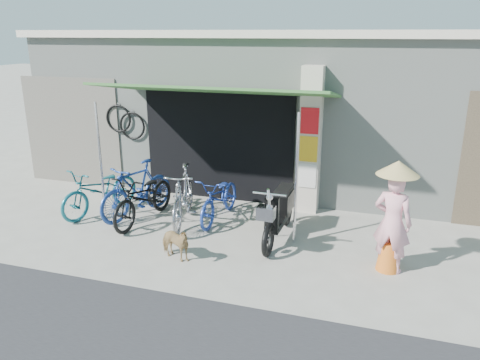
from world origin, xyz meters
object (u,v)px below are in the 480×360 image
(bike_blue, at_px, (137,189))
(nun, at_px, (393,218))
(moped, at_px, (279,212))
(bike_black, at_px, (144,197))
(bike_silver, at_px, (183,196))
(street_dog, at_px, (174,243))
(bike_teal, at_px, (101,190))
(bike_navy, at_px, (220,198))

(bike_blue, distance_m, nun, 5.03)
(nun, bearing_deg, moped, -2.07)
(bike_black, relative_size, bike_silver, 1.02)
(bike_blue, bearing_deg, bike_silver, 13.75)
(moped, bearing_deg, bike_blue, 177.02)
(street_dog, bearing_deg, bike_teal, 77.58)
(bike_teal, bearing_deg, nun, 9.83)
(bike_silver, xyz_separation_m, street_dog, (0.49, -1.47, -0.28))
(bike_black, xyz_separation_m, nun, (4.65, -0.62, 0.38))
(bike_black, bearing_deg, moped, 5.60)
(bike_teal, bearing_deg, bike_blue, 23.62)
(bike_blue, distance_m, moped, 3.02)
(bike_blue, relative_size, moped, 0.96)
(bike_blue, height_order, bike_black, bike_blue)
(moped, distance_m, nun, 2.07)
(bike_black, distance_m, moped, 2.72)
(street_dog, bearing_deg, nun, -58.82)
(bike_teal, height_order, bike_blue, bike_blue)
(bike_black, xyz_separation_m, street_dog, (1.26, -1.32, -0.22))
(moped, bearing_deg, bike_navy, 159.64)
(bike_teal, distance_m, moped, 3.81)
(bike_silver, bearing_deg, street_dog, -84.47)
(bike_silver, height_order, nun, nun)
(bike_blue, xyz_separation_m, street_dog, (1.55, -1.55, -0.27))
(bike_blue, height_order, bike_navy, bike_blue)
(bike_black, bearing_deg, bike_silver, 16.04)
(nun, bearing_deg, bike_navy, -3.40)
(bike_silver, distance_m, bike_navy, 0.74)
(bike_black, height_order, street_dog, bike_black)
(bike_silver, bearing_deg, bike_blue, 162.58)
(bike_navy, bearing_deg, moped, -18.93)
(bike_navy, distance_m, moped, 1.43)
(bike_teal, distance_m, bike_navy, 2.51)
(bike_black, height_order, bike_silver, bike_silver)
(bike_teal, bearing_deg, street_dog, -14.49)
(bike_silver, distance_m, street_dog, 1.57)
(street_dog, xyz_separation_m, nun, (3.39, 0.70, 0.59))
(nun, bearing_deg, bike_teal, 8.59)
(bike_black, relative_size, nun, 1.08)
(street_dog, bearing_deg, bike_navy, 15.56)
(bike_blue, xyz_separation_m, bike_navy, (1.68, 0.31, -0.10))
(bike_black, bearing_deg, bike_blue, 147.19)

